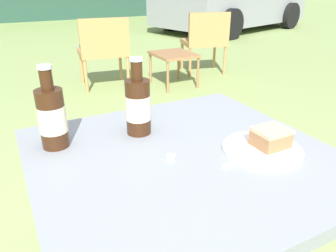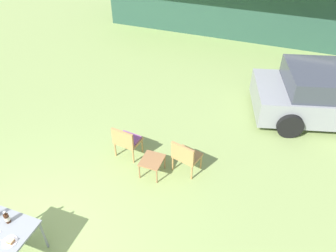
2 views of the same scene
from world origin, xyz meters
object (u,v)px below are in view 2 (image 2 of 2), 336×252
object	(u,v)px
parked_car	(333,95)
cola_bottle_near	(7,218)
cake_on_plate	(10,241)
wicker_chair_plain	(186,155)
wicker_chair_cushioned	(127,140)
garden_side_table	(152,161)
patio_table	(4,235)

from	to	relation	value
parked_car	cola_bottle_near	size ratio (longest dim) A/B	17.36
parked_car	cola_bottle_near	xyz separation A→B (m)	(-5.00, -6.02, 0.16)
cake_on_plate	cola_bottle_near	world-z (taller)	cola_bottle_near
parked_car	wicker_chair_plain	world-z (taller)	parked_car
wicker_chair_cushioned	wicker_chair_plain	world-z (taller)	same
cola_bottle_near	garden_side_table	bearing A→B (deg)	59.16
patio_table	garden_side_table	bearing A→B (deg)	62.04
patio_table	parked_car	bearing A→B (deg)	51.51
parked_car	cake_on_plate	distance (m)	7.88
parked_car	wicker_chair_cushioned	bearing A→B (deg)	-158.10
parked_car	patio_table	size ratio (longest dim) A/B	5.11
wicker_chair_plain	cola_bottle_near	distance (m)	3.49
parked_car	wicker_chair_cushioned	xyz separation A→B (m)	(-4.28, -3.25, -0.19)
cola_bottle_near	patio_table	bearing A→B (deg)	-73.54
wicker_chair_cushioned	patio_table	bearing A→B (deg)	84.38
parked_car	patio_table	bearing A→B (deg)	-143.79
wicker_chair_cushioned	cola_bottle_near	bearing A→B (deg)	82.39
patio_table	cola_bottle_near	bearing A→B (deg)	106.46
wicker_chair_plain	cake_on_plate	size ratio (longest dim) A/B	3.45
parked_car	cake_on_plate	world-z (taller)	parked_car
wicker_chair_cushioned	cake_on_plate	size ratio (longest dim) A/B	3.45
wicker_chair_plain	cake_on_plate	xyz separation A→B (m)	(-1.82, -3.04, 0.27)
garden_side_table	cola_bottle_near	world-z (taller)	cola_bottle_near
wicker_chair_cushioned	garden_side_table	size ratio (longest dim) A/B	1.58
parked_car	patio_table	distance (m)	7.95
wicker_chair_cushioned	patio_table	xyz separation A→B (m)	(-0.66, -2.97, 0.18)
parked_car	wicker_chair_plain	bearing A→B (deg)	-146.87
parked_car	patio_table	xyz separation A→B (m)	(-4.95, -6.22, -0.01)
wicker_chair_cushioned	cake_on_plate	bearing A→B (deg)	88.89
garden_side_table	cola_bottle_near	distance (m)	2.90
wicker_chair_cushioned	cola_bottle_near	xyz separation A→B (m)	(-0.72, -2.77, 0.35)
wicker_chair_cushioned	garden_side_table	bearing A→B (deg)	163.85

